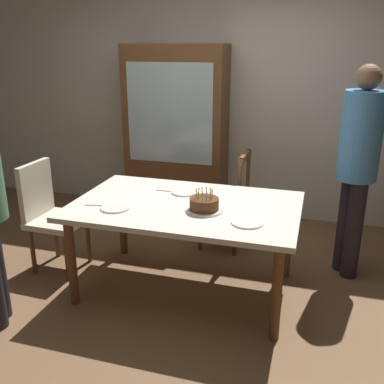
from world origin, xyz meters
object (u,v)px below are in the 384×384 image
at_px(plate_near_guest, 247,223).
at_px(plate_near_celebrant, 115,208).
at_px(birthday_cake, 204,205).
at_px(chair_upholstered, 49,211).
at_px(plate_far_side, 185,192).
at_px(china_cabinet, 176,133).
at_px(person_guest, 358,161).
at_px(dining_table, 186,213).
at_px(chair_spindle_back, 226,202).

bearing_deg(plate_near_guest, plate_near_celebrant, 180.00).
xyz_separation_m(birthday_cake, chair_upholstered, (-1.42, 0.13, -0.25)).
distance_m(plate_near_guest, chair_upholstered, 1.80).
bearing_deg(chair_upholstered, plate_far_side, 10.66).
bearing_deg(china_cabinet, chair_upholstered, -113.23).
distance_m(plate_near_celebrant, person_guest, 1.96).
bearing_deg(chair_upholstered, dining_table, -1.20).
xyz_separation_m(plate_near_guest, china_cabinet, (-1.11, 1.80, 0.21)).
relative_size(plate_near_celebrant, chair_spindle_back, 0.23).
bearing_deg(birthday_cake, chair_upholstered, 174.96).
relative_size(plate_near_guest, person_guest, 0.13).
height_order(dining_table, birthday_cake, birthday_cake).
relative_size(plate_near_guest, chair_upholstered, 0.23).
bearing_deg(plate_near_celebrant, person_guest, 27.40).
xyz_separation_m(plate_near_guest, chair_upholstered, (-1.77, 0.27, -0.21)).
xyz_separation_m(chair_spindle_back, person_guest, (1.12, -0.21, 0.55)).
distance_m(birthday_cake, plate_near_guest, 0.38).
relative_size(dining_table, china_cabinet, 0.91).
bearing_deg(dining_table, chair_spindle_back, 81.35).
relative_size(birthday_cake, chair_spindle_back, 0.29).
bearing_deg(chair_spindle_back, china_cabinet, 136.19).
relative_size(plate_far_side, china_cabinet, 0.12).
bearing_deg(dining_table, china_cabinet, 110.82).
bearing_deg(plate_near_guest, chair_spindle_back, 109.15).
height_order(plate_near_guest, person_guest, person_guest).
height_order(birthday_cake, plate_far_side, birthday_cake).
bearing_deg(plate_near_celebrant, plate_near_guest, 0.00).
bearing_deg(chair_upholstered, china_cabinet, 66.77).
xyz_separation_m(chair_spindle_back, china_cabinet, (-0.72, 0.69, 0.49)).
relative_size(plate_near_celebrant, plate_far_side, 1.00).
xyz_separation_m(chair_upholstered, person_guest, (2.50, 0.62, 0.48)).
bearing_deg(birthday_cake, plate_far_side, 126.85).
relative_size(chair_spindle_back, person_guest, 0.54).
relative_size(dining_table, plate_far_side, 7.82).
height_order(plate_far_side, person_guest, person_guest).
distance_m(plate_far_side, person_guest, 1.42).
xyz_separation_m(chair_upholstered, china_cabinet, (0.66, 1.53, 0.42)).
relative_size(dining_table, plate_near_guest, 7.82).
xyz_separation_m(plate_far_side, chair_spindle_back, (0.22, 0.62, -0.29)).
distance_m(plate_near_guest, china_cabinet, 2.13).
distance_m(dining_table, plate_near_celebrant, 0.54).
xyz_separation_m(plate_near_celebrant, chair_upholstered, (-0.78, 0.27, -0.21)).
height_order(birthday_cake, chair_spindle_back, chair_spindle_back).
relative_size(dining_table, birthday_cake, 6.15).
distance_m(birthday_cake, chair_upholstered, 1.45).
relative_size(plate_near_guest, chair_spindle_back, 0.23).
xyz_separation_m(dining_table, person_guest, (1.25, 0.65, 0.35)).
height_order(chair_spindle_back, china_cabinet, china_cabinet).
height_order(birthday_cake, person_guest, person_guest).
bearing_deg(china_cabinet, birthday_cake, -65.23).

